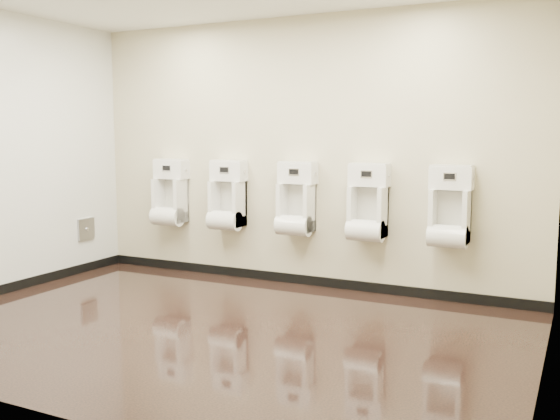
{
  "coord_description": "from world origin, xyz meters",
  "views": [
    {
      "loc": [
        2.7,
        -4.21,
        1.59
      ],
      "look_at": [
        0.35,
        0.55,
        0.95
      ],
      "focal_mm": 40.0,
      "sensor_mm": 36.0,
      "label": 1
    }
  ],
  "objects_px": {
    "urinal_2": "(296,204)",
    "urinal_4": "(450,213)",
    "access_panel": "(86,229)",
    "urinal_0": "(170,197)",
    "urinal_3": "(368,208)",
    "urinal_1": "(227,201)"
  },
  "relations": [
    {
      "from": "urinal_2",
      "to": "urinal_4",
      "type": "bearing_deg",
      "value": 0.0
    },
    {
      "from": "access_panel",
      "to": "urinal_2",
      "type": "relative_size",
      "value": 0.33
    },
    {
      "from": "urinal_2",
      "to": "access_panel",
      "type": "bearing_deg",
      "value": -170.49
    },
    {
      "from": "urinal_0",
      "to": "urinal_4",
      "type": "distance_m",
      "value": 3.17
    },
    {
      "from": "urinal_0",
      "to": "urinal_4",
      "type": "xyz_separation_m",
      "value": [
        3.17,
        0.0,
        0.0
      ]
    },
    {
      "from": "access_panel",
      "to": "urinal_0",
      "type": "xyz_separation_m",
      "value": [
        0.89,
        0.42,
        0.37
      ]
    },
    {
      "from": "urinal_0",
      "to": "urinal_4",
      "type": "height_order",
      "value": "same"
    },
    {
      "from": "urinal_3",
      "to": "urinal_1",
      "type": "bearing_deg",
      "value": 180.0
    },
    {
      "from": "urinal_1",
      "to": "urinal_2",
      "type": "xyz_separation_m",
      "value": [
        0.83,
        0.0,
        0.0
      ]
    },
    {
      "from": "urinal_0",
      "to": "urinal_3",
      "type": "xyz_separation_m",
      "value": [
        2.37,
        0.0,
        0.0
      ]
    },
    {
      "from": "urinal_1",
      "to": "urinal_2",
      "type": "bearing_deg",
      "value": 0.0
    },
    {
      "from": "access_panel",
      "to": "urinal_2",
      "type": "distance_m",
      "value": 2.55
    },
    {
      "from": "urinal_3",
      "to": "urinal_4",
      "type": "height_order",
      "value": "same"
    },
    {
      "from": "access_panel",
      "to": "urinal_1",
      "type": "xyz_separation_m",
      "value": [
        1.66,
        0.42,
        0.37
      ]
    },
    {
      "from": "access_panel",
      "to": "urinal_1",
      "type": "height_order",
      "value": "urinal_1"
    },
    {
      "from": "access_panel",
      "to": "urinal_3",
      "type": "bearing_deg",
      "value": 7.28
    },
    {
      "from": "urinal_3",
      "to": "access_panel",
      "type": "bearing_deg",
      "value": -172.72
    },
    {
      "from": "urinal_1",
      "to": "urinal_4",
      "type": "bearing_deg",
      "value": 0.0
    },
    {
      "from": "urinal_2",
      "to": "urinal_0",
      "type": "bearing_deg",
      "value": 180.0
    },
    {
      "from": "urinal_3",
      "to": "urinal_0",
      "type": "bearing_deg",
      "value": 180.0
    },
    {
      "from": "urinal_0",
      "to": "urinal_4",
      "type": "relative_size",
      "value": 1.0
    },
    {
      "from": "urinal_2",
      "to": "urinal_3",
      "type": "xyz_separation_m",
      "value": [
        0.78,
        0.0,
        0.0
      ]
    }
  ]
}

